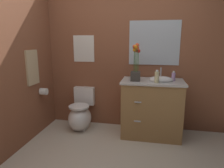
{
  "coord_description": "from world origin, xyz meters",
  "views": [
    {
      "loc": [
        0.43,
        -1.85,
        1.51
      ],
      "look_at": [
        -0.15,
        1.15,
        0.83
      ],
      "focal_mm": 32.22,
      "sensor_mm": 36.0,
      "label": 1
    }
  ],
  "objects": [
    {
      "name": "flower_vase",
      "position": [
        0.21,
        1.13,
        1.1
      ],
      "size": [
        0.14,
        0.14,
        0.56
      ],
      "color": "#38332D",
      "rests_on": "vanity_cabinet"
    },
    {
      "name": "wall_mirror",
      "position": [
        0.47,
        1.49,
        1.45
      ],
      "size": [
        0.8,
        0.01,
        0.7
      ],
      "primitive_type": "cube",
      "color": "#B2BCC6"
    },
    {
      "name": "wall_back",
      "position": [
        0.2,
        1.53,
        1.25
      ],
      "size": [
        4.13,
        0.05,
        2.5
      ],
      "primitive_type": "cube",
      "color": "brown",
      "rests_on": "ground_plane"
    },
    {
      "name": "hanging_towel",
      "position": [
        -1.31,
        0.86,
        1.09
      ],
      "size": [
        0.03,
        0.28,
        0.52
      ],
      "primitive_type": "cube",
      "color": "tan"
    },
    {
      "name": "wall_poster",
      "position": [
        -0.71,
        1.49,
        1.35
      ],
      "size": [
        0.37,
        0.01,
        0.45
      ],
      "primitive_type": "cube",
      "color": "silver"
    },
    {
      "name": "soap_bottle",
      "position": [
        0.78,
        1.24,
        0.96
      ],
      "size": [
        0.06,
        0.06,
        0.15
      ],
      "color": "#B28CBF",
      "rests_on": "vanity_cabinet"
    },
    {
      "name": "toilet",
      "position": [
        -0.71,
        1.23,
        0.24
      ],
      "size": [
        0.38,
        0.59,
        0.69
      ],
      "color": "white",
      "rests_on": "ground_plane"
    },
    {
      "name": "lotion_bottle",
      "position": [
        0.52,
        1.04,
        0.98
      ],
      "size": [
        0.06,
        0.06,
        0.19
      ],
      "color": "beige",
      "rests_on": "vanity_cabinet"
    },
    {
      "name": "wall_left",
      "position": [
        -1.35,
        0.45,
        1.25
      ],
      "size": [
        0.05,
        4.2,
        2.5
      ],
      "primitive_type": "cube",
      "color": "brown",
      "rests_on": "ground_plane"
    },
    {
      "name": "vanity_cabinet",
      "position": [
        0.47,
        1.2,
        0.46
      ],
      "size": [
        0.94,
        0.56,
        1.08
      ],
      "color": "#9E7242",
      "rests_on": "ground_plane"
    },
    {
      "name": "toilet_paper_roll",
      "position": [
        -1.26,
        1.03,
        0.68
      ],
      "size": [
        0.11,
        0.11,
        0.11
      ],
      "primitive_type": "cylinder",
      "rotation": [
        0.0,
        1.57,
        0.0
      ],
      "color": "white"
    }
  ]
}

